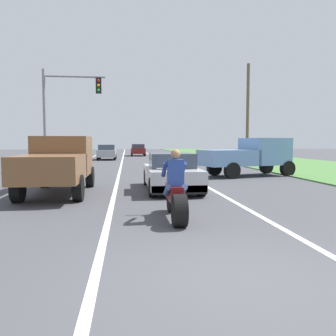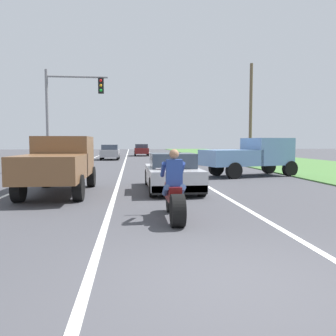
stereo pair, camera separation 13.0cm
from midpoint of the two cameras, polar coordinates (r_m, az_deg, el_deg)
name	(u,v)px [view 2 (the right image)]	position (r m, az deg, el deg)	size (l,w,h in m)	color
ground_plane	(230,283)	(4.68, 11.06, -18.12)	(160.00, 160.00, 0.00)	#424247
lane_stripe_left_solid	(70,168)	(24.54, -15.72, 0.03)	(0.14, 120.00, 0.01)	white
lane_stripe_right_solid	(174,167)	(24.39, 1.20, 0.17)	(0.14, 120.00, 0.01)	white
lane_stripe_centre_dashed	(123,167)	(24.20, -7.29, 0.10)	(0.14, 120.00, 0.01)	white
grass_verge_right	(310,166)	(27.57, 22.55, 0.38)	(10.00, 120.00, 0.06)	#477538
motorcycle_with_rider	(174,195)	(7.80, 1.49, -4.42)	(0.70, 2.21, 1.62)	black
sports_car_silver	(172,173)	(12.70, 0.96, -0.86)	(1.84, 4.30, 1.37)	#B7B7BC
pickup_truck_left_lane_brown	(59,162)	(12.37, -17.26, 1.03)	(2.02, 4.80, 1.98)	brown
pickup_truck_right_shoulder_light_blue	(252,155)	(18.44, 13.93, 2.13)	(5.14, 3.14, 1.98)	#6B93C6
traffic_light_mast_near	(66,105)	(21.45, -16.44, 9.92)	(3.63, 0.34, 6.00)	gray
utility_pole_roadside	(251,114)	(27.90, 13.65, 8.61)	(0.24, 0.24, 7.83)	brown
distant_car_far_ahead	(110,152)	(34.95, -9.46, 2.64)	(1.80, 4.00, 1.50)	#99999E
distant_car_further_ahead	(141,150)	(44.05, -4.35, 3.03)	(1.80, 4.00, 1.50)	maroon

